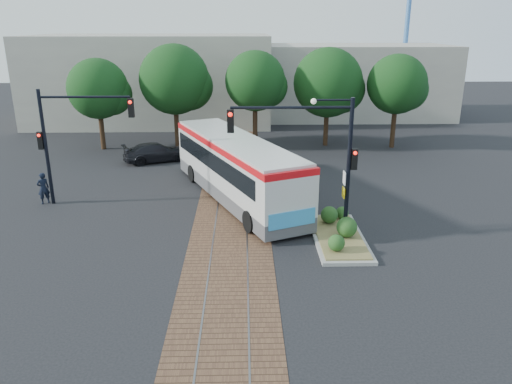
% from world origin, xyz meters
% --- Properties ---
extents(ground, '(120.00, 120.00, 0.00)m').
position_xyz_m(ground, '(0.00, 0.00, 0.00)').
color(ground, black).
rests_on(ground, ground).
extents(trackbed, '(3.60, 40.00, 0.02)m').
position_xyz_m(trackbed, '(0.00, 4.00, 0.01)').
color(trackbed, brown).
rests_on(trackbed, ground).
extents(tree_row, '(26.40, 5.60, 7.67)m').
position_xyz_m(tree_row, '(1.21, 16.42, 4.85)').
color(tree_row, '#382314').
rests_on(tree_row, ground).
extents(warehouses, '(40.00, 13.00, 8.00)m').
position_xyz_m(warehouses, '(-0.53, 28.75, 3.81)').
color(warehouses, '#ADA899').
rests_on(warehouses, ground).
extents(crane, '(8.00, 0.50, 18.00)m').
position_xyz_m(crane, '(18.00, 34.00, 10.88)').
color(crane, '#3F72B2').
rests_on(crane, ground).
extents(city_bus, '(7.35, 12.43, 3.33)m').
position_xyz_m(city_bus, '(0.22, 4.52, 1.85)').
color(city_bus, '#4B4C4E').
rests_on(city_bus, ground).
extents(traffic_island, '(2.20, 5.20, 1.13)m').
position_xyz_m(traffic_island, '(4.82, -0.90, 0.33)').
color(traffic_island, gray).
rests_on(traffic_island, ground).
extents(signal_pole_main, '(5.49, 0.46, 6.00)m').
position_xyz_m(signal_pole_main, '(3.86, -0.81, 4.16)').
color(signal_pole_main, black).
rests_on(signal_pole_main, ground).
extents(signal_pole_left, '(4.99, 0.34, 6.00)m').
position_xyz_m(signal_pole_left, '(-8.37, 4.00, 3.86)').
color(signal_pole_left, black).
rests_on(signal_pole_left, ground).
extents(officer, '(0.74, 0.69, 1.69)m').
position_xyz_m(officer, '(-9.92, 3.99, 0.85)').
color(officer, black).
rests_on(officer, ground).
extents(parked_car, '(4.82, 3.39, 1.30)m').
position_xyz_m(parked_car, '(-5.39, 12.31, 0.65)').
color(parked_car, black).
rests_on(parked_car, ground).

